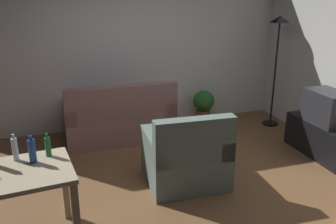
# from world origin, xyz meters

# --- Properties ---
(ground_plane) EXTENTS (5.20, 4.40, 0.02)m
(ground_plane) POSITION_xyz_m (0.00, 0.00, -0.01)
(ground_plane) COLOR brown
(wall_rear) EXTENTS (5.20, 0.10, 2.70)m
(wall_rear) POSITION_xyz_m (0.00, 2.20, 1.35)
(wall_rear) COLOR white
(wall_rear) RESTS_ON ground_plane
(couch) EXTENTS (1.62, 0.84, 0.92)m
(couch) POSITION_xyz_m (-0.33, 1.59, 0.31)
(couch) COLOR #996B66
(couch) RESTS_ON ground_plane
(tv_stand) EXTENTS (0.44, 1.10, 0.48)m
(tv_stand) POSITION_xyz_m (2.25, 0.18, 0.24)
(tv_stand) COLOR black
(tv_stand) RESTS_ON ground_plane
(tv) EXTENTS (0.41, 0.60, 0.44)m
(tv) POSITION_xyz_m (2.25, 0.18, 0.70)
(tv) COLOR #2D2D33
(tv) RESTS_ON tv_stand
(torchiere_lamp) EXTENTS (0.32, 0.32, 1.81)m
(torchiere_lamp) POSITION_xyz_m (2.25, 1.45, 1.41)
(torchiere_lamp) COLOR black
(torchiere_lamp) RESTS_ON ground_plane
(potted_plant) EXTENTS (0.36, 0.36, 0.57)m
(potted_plant) POSITION_xyz_m (1.19, 1.90, 0.33)
(potted_plant) COLOR brown
(potted_plant) RESTS_ON ground_plane
(armchair) EXTENTS (0.94, 0.88, 0.92)m
(armchair) POSITION_xyz_m (0.17, 0.02, 0.32)
(armchair) COLOR slate
(armchair) RESTS_ON ground_plane
(bottle_clear) EXTENTS (0.05, 0.05, 0.25)m
(bottle_clear) POSITION_xyz_m (-1.60, -0.40, 0.87)
(bottle_clear) COLOR silver
(bottle_clear) RESTS_ON desk
(bottle_blue) EXTENTS (0.06, 0.06, 0.25)m
(bottle_blue) POSITION_xyz_m (-1.46, -0.49, 0.87)
(bottle_blue) COLOR #2347A3
(bottle_blue) RESTS_ON desk
(bottle_green) EXTENTS (0.05, 0.05, 0.22)m
(bottle_green) POSITION_xyz_m (-1.33, -0.39, 0.85)
(bottle_green) COLOR #1E722D
(bottle_green) RESTS_ON desk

